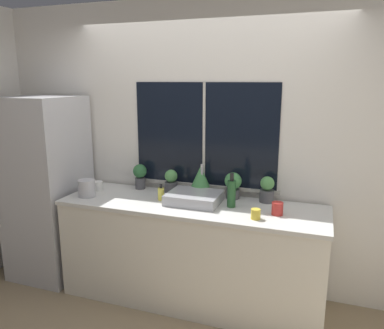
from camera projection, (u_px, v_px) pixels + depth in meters
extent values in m
plane|color=#937F60|center=(178.00, 319.00, 3.16)|extent=(14.00, 14.00, 0.00)
cube|color=silver|center=(205.00, 147.00, 3.54)|extent=(8.00, 0.06, 2.70)
cube|color=black|center=(204.00, 135.00, 3.48)|extent=(1.38, 0.01, 0.95)
cube|color=#BCB7AD|center=(204.00, 135.00, 3.47)|extent=(0.02, 0.01, 0.95)
cube|color=#BCB7AD|center=(204.00, 186.00, 3.58)|extent=(1.44, 0.04, 0.03)
cube|color=silver|center=(68.00, 128.00, 4.94)|extent=(0.06, 7.00, 2.70)
cube|color=silver|center=(191.00, 254.00, 3.37)|extent=(2.31, 0.67, 0.88)
cube|color=silver|center=(191.00, 205.00, 3.27)|extent=(2.33, 0.69, 0.03)
cube|color=#B7B7BC|center=(47.00, 188.00, 3.77)|extent=(0.65, 0.69, 1.82)
cube|color=#ADADB2|center=(194.00, 198.00, 3.28)|extent=(0.45, 0.37, 0.09)
cylinder|color=#B7B7BC|center=(202.00, 194.00, 3.48)|extent=(0.04, 0.04, 0.03)
cylinder|color=#B7B7BC|center=(202.00, 178.00, 3.45)|extent=(0.02, 0.02, 0.27)
cylinder|color=#4C4C51|center=(140.00, 183.00, 3.70)|extent=(0.10, 0.10, 0.11)
sphere|color=#2D6638|center=(140.00, 171.00, 3.67)|extent=(0.13, 0.13, 0.13)
cylinder|color=#4C4C51|center=(171.00, 187.00, 3.59)|extent=(0.13, 0.13, 0.10)
sphere|color=#569951|center=(171.00, 176.00, 3.57)|extent=(0.12, 0.12, 0.12)
cylinder|color=#4C4C51|center=(200.00, 191.00, 3.50)|extent=(0.11, 0.11, 0.08)
cone|color=#478E4C|center=(200.00, 176.00, 3.47)|extent=(0.17, 0.17, 0.19)
cylinder|color=#4C4C51|center=(233.00, 194.00, 3.40)|extent=(0.12, 0.12, 0.09)
sphere|color=#478E4C|center=(233.00, 181.00, 3.37)|extent=(0.15, 0.15, 0.15)
cylinder|color=#4C4C51|center=(267.00, 196.00, 3.29)|extent=(0.13, 0.13, 0.11)
sphere|color=#569951|center=(267.00, 183.00, 3.27)|extent=(0.12, 0.12, 0.12)
cylinder|color=#DBD14C|center=(161.00, 194.00, 3.35)|extent=(0.06, 0.06, 0.11)
cylinder|color=black|center=(161.00, 186.00, 3.33)|extent=(0.03, 0.03, 0.03)
cylinder|color=#235128|center=(231.00, 194.00, 3.15)|extent=(0.07, 0.07, 0.23)
cylinder|color=black|center=(232.00, 177.00, 3.12)|extent=(0.03, 0.03, 0.06)
cylinder|color=#B72D28|center=(277.00, 209.00, 2.98)|extent=(0.09, 0.09, 0.10)
cylinder|color=gold|center=(256.00, 214.00, 2.89)|extent=(0.07, 0.07, 0.08)
cylinder|color=white|center=(98.00, 186.00, 3.65)|extent=(0.09, 0.09, 0.09)
cylinder|color=#B2B2B7|center=(87.00, 188.00, 3.45)|extent=(0.16, 0.16, 0.16)
cone|color=#B2B2B7|center=(86.00, 179.00, 3.43)|extent=(0.13, 0.13, 0.02)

